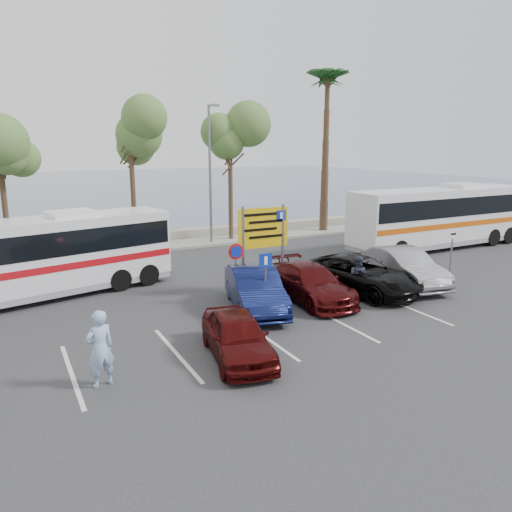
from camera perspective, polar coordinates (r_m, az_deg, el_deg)
name	(u,v)px	position (r m, az deg, el deg)	size (l,w,h in m)	color
ground	(281,321)	(17.37, 2.90, -7.40)	(120.00, 120.00, 0.00)	#2E2E30
kerb_strip	(162,246)	(29.85, -10.74, 1.11)	(44.00, 2.40, 0.15)	gray
seawall	(152,237)	(31.69, -11.81, 2.15)	(48.00, 0.80, 0.60)	gray
sea	(64,188)	(74.76, -21.11, 7.31)	(140.00, 140.00, 0.00)	#425269
tree_mid	(130,131)	(28.88, -14.23, 13.71)	(3.20, 3.20, 8.00)	#382619
tree_right	(230,140)	(30.83, -2.99, 13.07)	(3.20, 3.20, 7.40)	#382619
palm_tree	(328,82)	(34.54, 8.19, 19.08)	(4.80, 4.80, 11.20)	#382619
street_lamp_right	(210,168)	(29.83, -5.23, 10.04)	(0.45, 1.15, 8.01)	slate
direction_sign	(263,235)	(19.91, 0.85, 2.47)	(2.20, 0.12, 3.60)	slate
sign_no_stop	(236,264)	(18.67, -2.33, -0.91)	(0.60, 0.08, 2.35)	slate
sign_parking	(265,275)	(17.49, 1.08, -2.20)	(0.50, 0.07, 2.25)	slate
sign_taxi	(452,246)	(24.27, 21.49, 1.02)	(0.50, 0.07, 2.20)	slate
lane_markings	(266,336)	(16.03, 1.15, -9.14)	(12.02, 4.20, 0.01)	silver
coach_bus_left	(34,261)	(21.06, -24.07, -0.50)	(11.01, 4.69, 3.36)	silver
coach_bus_right	(440,219)	(30.90, 20.27, 4.01)	(11.88, 2.75, 3.69)	silver
car_blue	(255,289)	(18.27, -0.11, -3.82)	(1.63, 4.68, 1.54)	#0E1541
car_maroon	(310,283)	(19.46, 6.19, -3.09)	(1.94, 4.78, 1.39)	#460B0C
car_red	(237,336)	(14.27, -2.15, -9.12)	(1.57, 3.91, 1.33)	#460A0A
suv_black	(359,275)	(20.83, 11.71, -2.12)	(2.43, 5.27, 1.47)	black
car_silver_b	(404,267)	(22.38, 16.51, -1.21)	(1.67, 4.78, 1.58)	gray
pedestrian_near	(100,349)	(13.19, -17.40, -10.06)	(0.73, 0.48, 2.00)	#97B4DB
pedestrian_far	(357,277)	(20.12, 11.50, -2.31)	(0.82, 0.64, 1.68)	#333A4D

